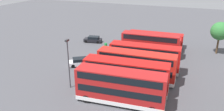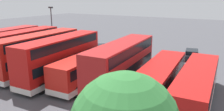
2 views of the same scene
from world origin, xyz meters
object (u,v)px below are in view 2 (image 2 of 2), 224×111
(waste_bin_yellow, at_px, (167,61))
(bus_double_decker_fifth, at_px, (61,56))
(bus_single_deck_near_end, at_px, (197,85))
(bus_single_deck_fourth, at_px, (89,67))
(bus_single_deck_second, at_px, (160,79))
(bus_double_decker_sixth, at_px, (39,52))
(lamp_post_tall, at_px, (52,26))
(car_small_green, at_px, (100,50))
(bus_double_decker_third, at_px, (122,64))
(car_hatchback_silver, at_px, (192,55))
(bus_double_decker_seventh, at_px, (21,47))
(bus_double_decker_far_end, at_px, (2,45))

(waste_bin_yellow, bearing_deg, bus_double_decker_fifth, 50.76)
(bus_single_deck_near_end, xyz_separation_m, waste_bin_yellow, (5.25, -9.78, -1.15))
(bus_single_deck_fourth, height_order, bus_double_decker_fifth, bus_double_decker_fifth)
(bus_single_deck_second, bearing_deg, bus_double_decker_sixth, 2.10)
(bus_single_deck_fourth, height_order, bus_double_decker_sixth, bus_double_decker_sixth)
(bus_single_deck_near_end, bearing_deg, waste_bin_yellow, -61.78)
(bus_single_deck_near_end, height_order, bus_single_deck_second, same)
(lamp_post_tall, bearing_deg, bus_double_decker_fifth, 138.50)
(bus_single_deck_second, height_order, car_small_green, bus_single_deck_second)
(bus_double_decker_sixth, height_order, car_small_green, bus_double_decker_sixth)
(bus_single_deck_fourth, bearing_deg, bus_double_decker_third, -179.68)
(car_hatchback_silver, relative_size, car_small_green, 0.95)
(bus_single_deck_near_end, relative_size, bus_double_decker_seventh, 1.01)
(bus_single_deck_fourth, xyz_separation_m, bus_double_decker_fifth, (3.30, 0.64, 0.83))
(car_small_green, relative_size, waste_bin_yellow, 4.74)
(waste_bin_yellow, bearing_deg, car_hatchback_silver, -118.98)
(waste_bin_yellow, bearing_deg, bus_single_deck_near_end, 118.22)
(bus_double_decker_fifth, bearing_deg, bus_single_deck_near_end, -176.06)
(bus_double_decker_far_end, height_order, waste_bin_yellow, bus_double_decker_far_end)
(car_hatchback_silver, bearing_deg, car_small_green, 17.00)
(bus_single_deck_near_end, bearing_deg, lamp_post_tall, -17.71)
(bus_single_deck_near_end, xyz_separation_m, bus_single_deck_second, (3.16, 0.10, -0.00))
(bus_double_decker_third, height_order, waste_bin_yellow, bus_double_decker_third)
(bus_double_decker_far_end, distance_m, lamp_post_tall, 8.46)
(bus_double_decker_fifth, xyz_separation_m, waste_bin_yellow, (-8.78, -10.74, -1.97))
(bus_double_decker_third, height_order, car_small_green, bus_double_decker_third)
(bus_double_decker_third, distance_m, bus_single_deck_fourth, 3.92)
(bus_double_decker_sixth, distance_m, bus_double_decker_far_end, 7.10)
(lamp_post_tall, bearing_deg, bus_double_decker_far_end, 81.29)
(bus_double_decker_fifth, xyz_separation_m, car_small_green, (1.99, -10.97, -1.75))
(bus_single_deck_fourth, distance_m, bus_double_decker_far_end, 14.21)
(bus_double_decker_seventh, relative_size, bus_double_decker_far_end, 1.04)
(bus_single_deck_near_end, xyz_separation_m, bus_double_decker_seventh, (21.59, 0.24, 0.83))
(bus_double_decker_third, xyz_separation_m, car_hatchback_silver, (-3.99, -14.32, -1.75))
(bus_single_deck_near_end, distance_m, car_hatchback_silver, 14.34)
(bus_single_deck_near_end, height_order, car_hatchback_silver, bus_single_deck_near_end)
(bus_single_deck_fourth, bearing_deg, bus_double_decker_seventh, -0.48)
(lamp_post_tall, bearing_deg, car_hatchback_silver, -162.70)
(bus_double_decker_sixth, height_order, car_hatchback_silver, bus_double_decker_sixth)
(bus_double_decker_third, height_order, bus_double_decker_far_end, same)
(bus_double_decker_far_end, xyz_separation_m, car_small_green, (-8.89, -10.62, -1.75))
(bus_double_decker_fifth, bearing_deg, bus_single_deck_second, -175.42)
(bus_double_decker_sixth, relative_size, car_hatchback_silver, 2.79)
(bus_double_decker_far_end, bearing_deg, car_hatchback_silver, -146.39)
(bus_single_deck_near_end, bearing_deg, car_hatchback_silver, -78.30)
(bus_single_deck_near_end, height_order, bus_single_deck_fourth, same)
(bus_double_decker_sixth, bearing_deg, car_hatchback_silver, -135.48)
(car_hatchback_silver, height_order, waste_bin_yellow, car_hatchback_silver)
(bus_single_deck_fourth, relative_size, lamp_post_tall, 1.46)
(car_hatchback_silver, bearing_deg, bus_double_decker_third, 74.43)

